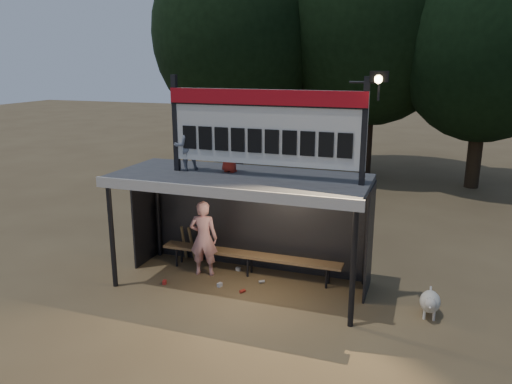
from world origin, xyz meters
TOP-DOWN VIEW (x-y plane):
  - ground at (0.00, 0.00)m, footprint 80.00×80.00m
  - player at (-0.93, 0.25)m, footprint 0.66×0.49m
  - child_a at (-1.19, 0.08)m, footprint 0.61×0.61m
  - child_b at (-0.29, 0.22)m, footprint 0.46×0.36m
  - dugout_shelter at (0.00, 0.24)m, footprint 5.10×2.08m
  - scoreboard_assembly at (0.56, -0.01)m, footprint 4.10×0.27m
  - bench at (0.00, 0.55)m, footprint 4.00×0.35m
  - tree_left at (-4.00, 10.00)m, footprint 6.46×6.46m
  - tree_mid at (1.00, 11.50)m, footprint 7.22×7.22m
  - tree_right at (5.00, 10.50)m, footprint 6.08×6.08m
  - dog at (3.69, -0.08)m, footprint 0.36×0.81m
  - bats at (-1.41, 0.82)m, footprint 0.67×0.35m
  - litter at (-0.34, -0.03)m, footprint 2.00×1.24m

SIDE VIEW (x-z plane):
  - ground at x=0.00m, z-range 0.00..0.00m
  - litter at x=-0.34m, z-range 0.00..0.08m
  - dog at x=3.69m, z-range 0.03..0.53m
  - bats at x=-1.41m, z-range 0.01..0.85m
  - bench at x=0.00m, z-range 0.19..0.67m
  - player at x=-0.93m, z-range 0.00..1.65m
  - dugout_shelter at x=0.00m, z-range 0.69..3.01m
  - child_b at x=-0.29m, z-range 2.32..3.15m
  - child_a at x=-1.19m, z-range 2.32..3.32m
  - scoreboard_assembly at x=0.56m, z-range 2.33..4.32m
  - tree_right at x=5.00m, z-range 0.83..9.55m
  - tree_left at x=-4.00m, z-range 0.88..10.15m
  - tree_mid at x=1.00m, z-range 0.99..11.34m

